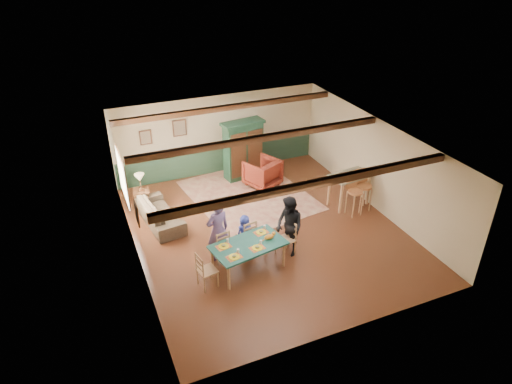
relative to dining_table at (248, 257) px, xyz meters
name	(u,v)px	position (x,y,z in m)	size (l,w,h in m)	color
floor	(267,230)	(1.10, 1.36, -0.37)	(8.00, 8.00, 0.00)	#4A2314
wall_back	(218,135)	(1.10, 5.36, 0.98)	(7.00, 0.02, 2.70)	beige
wall_left	(133,215)	(-2.40, 1.36, 0.98)	(0.02, 8.00, 2.70)	beige
wall_right	(377,165)	(4.60, 1.36, 0.98)	(0.02, 8.00, 2.70)	beige
ceiling	(268,141)	(1.10, 1.36, 2.33)	(7.00, 8.00, 0.02)	silver
wainscot_back	(220,159)	(1.10, 5.34, 0.08)	(6.95, 0.03, 0.90)	#213C2A
ceiling_beam_front	(313,184)	(1.10, -0.94, 2.24)	(6.95, 0.16, 0.16)	black
ceiling_beam_mid	(262,138)	(1.10, 1.76, 2.24)	(6.95, 0.16, 0.16)	black
ceiling_beam_back	(227,108)	(1.10, 4.36, 2.24)	(6.95, 0.16, 0.16)	black
window_left	(122,177)	(-2.37, 3.06, 1.18)	(0.06, 1.60, 1.30)	white
picture_left_wall	(137,213)	(-2.37, 0.76, 1.38)	(0.04, 0.42, 0.52)	tan
picture_back_a	(180,128)	(-0.20, 5.33, 1.43)	(0.45, 0.04, 0.55)	tan
picture_back_b	(146,137)	(-1.30, 5.33, 1.28)	(0.38, 0.04, 0.48)	tan
dining_table	(248,257)	(0.00, 0.00, 0.00)	(1.76, 0.98, 0.73)	#1A554C
dining_chair_far_left	(220,244)	(-0.51, 0.62, 0.10)	(0.41, 0.43, 0.93)	tan
dining_chair_far_right	(246,235)	(0.26, 0.76, 0.10)	(0.41, 0.43, 0.93)	tan
dining_chair_end_left	(207,270)	(-1.10, -0.20, 0.10)	(0.41, 0.43, 0.93)	tan
dining_chair_end_right	(286,239)	(1.10, 0.20, 0.10)	(0.41, 0.43, 0.93)	tan
person_man	(218,230)	(-0.52, 0.70, 0.48)	(0.61, 0.40, 1.68)	slate
person_woman	(289,226)	(1.20, 0.22, 0.44)	(0.78, 0.61, 1.61)	black
person_child	(245,232)	(0.24, 0.84, 0.12)	(0.48, 0.31, 0.98)	navy
cat	(269,236)	(0.55, 0.00, 0.45)	(0.35, 0.14, 0.18)	orange
place_setting_near_left	(234,255)	(-0.48, -0.34, 0.42)	(0.39, 0.29, 0.11)	yellow
place_setting_near_center	(257,246)	(0.14, -0.22, 0.42)	(0.39, 0.29, 0.11)	yellow
place_setting_far_left	(224,245)	(-0.57, 0.14, 0.42)	(0.39, 0.29, 0.11)	yellow
place_setting_far_right	(261,231)	(0.48, 0.34, 0.42)	(0.39, 0.29, 0.11)	yellow
area_rug	(249,195)	(1.37, 3.37, -0.36)	(3.34, 3.97, 0.01)	beige
armoire	(243,150)	(1.70, 4.64, 0.62)	(1.40, 0.56, 1.98)	black
armchair	(262,173)	(2.05, 3.83, 0.09)	(0.97, 0.99, 0.91)	#511510
sofa	(160,213)	(-1.53, 2.92, -0.06)	(2.08, 0.81, 0.61)	#3D3326
end_table	(142,198)	(-1.82, 3.97, -0.08)	(0.47, 0.47, 0.58)	black
table_lamp	(140,182)	(-1.82, 3.97, 0.47)	(0.29, 0.29, 0.53)	beige
counter_table	(349,190)	(3.94, 1.69, 0.14)	(1.21, 0.71, 1.01)	#AFA788
bar_stool_left	(355,196)	(3.79, 1.15, 0.24)	(0.43, 0.47, 1.22)	#CB814F
bar_stool_right	(363,191)	(4.16, 1.28, 0.27)	(0.45, 0.49, 1.27)	#CB814F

